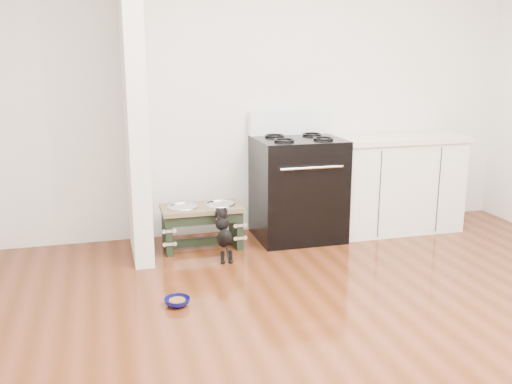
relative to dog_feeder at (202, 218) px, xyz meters
name	(u,v)px	position (x,y,z in m)	size (l,w,h in m)	color
ground	(382,356)	(0.65, -2.08, -0.27)	(5.00, 5.00, 0.00)	#4A220D
room_shell	(399,61)	(0.65, -2.08, 1.35)	(5.00, 5.00, 5.00)	silver
partition_wall	(134,93)	(-0.52, 0.02, 1.08)	(0.15, 0.80, 2.70)	silver
oven_range	(298,187)	(0.90, 0.08, 0.21)	(0.76, 0.69, 1.14)	black
cabinet_run	(393,183)	(1.88, 0.10, 0.18)	(1.24, 0.64, 0.91)	white
dog_feeder	(202,218)	(0.00, 0.00, 0.00)	(0.69, 0.37, 0.39)	black
puppy	(224,232)	(0.12, -0.32, -0.04)	(0.12, 0.35, 0.42)	black
floor_bowl	(177,302)	(-0.37, -1.12, -0.24)	(0.22, 0.22, 0.05)	#0C0B51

